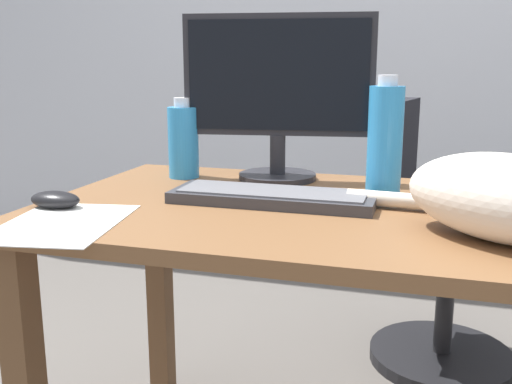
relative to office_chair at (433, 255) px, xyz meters
name	(u,v)px	position (x,y,z in m)	size (l,w,h in m)	color
desk	(360,256)	(-0.16, -0.77, 0.23)	(1.36, 0.73, 0.71)	brown
office_chair	(433,255)	(0.00, 0.00, 0.00)	(0.49, 0.48, 0.89)	black
monitor	(278,91)	(-0.41, -0.51, 0.56)	(0.48, 0.20, 0.42)	#232328
keyboard	(272,197)	(-0.35, -0.77, 0.35)	(0.44, 0.15, 0.03)	#333338
computer_mouse	(55,200)	(-0.77, -0.94, 0.35)	(0.11, 0.06, 0.04)	black
paper_sheet	(62,223)	(-0.69, -1.04, 0.34)	(0.21, 0.30, 0.00)	white
water_bottle	(183,141)	(-0.65, -0.56, 0.43)	(0.08, 0.08, 0.21)	#2D8CD1
spray_bottle	(385,140)	(-0.13, -0.63, 0.46)	(0.08, 0.08, 0.27)	#2D8CD1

